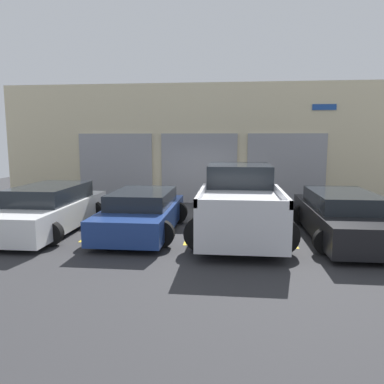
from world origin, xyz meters
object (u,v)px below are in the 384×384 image
at_px(van_right, 142,213).
at_px(sedan_side, 343,216).
at_px(pickup_truck, 240,202).
at_px(sedan_white, 50,209).

bearing_deg(van_right, sedan_side, 0.02).
distance_m(pickup_truck, sedan_white, 5.38).
bearing_deg(pickup_truck, van_right, -174.82).
distance_m(sedan_white, sedan_side, 8.05).
distance_m(pickup_truck, van_right, 2.71).
xyz_separation_m(pickup_truck, van_right, (-2.68, -0.24, -0.31)).
bearing_deg(van_right, pickup_truck, 5.18).
height_order(pickup_truck, sedan_white, pickup_truck).
xyz_separation_m(sedan_white, sedan_side, (8.05, -0.00, -0.03)).
bearing_deg(pickup_truck, sedan_side, -5.14).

